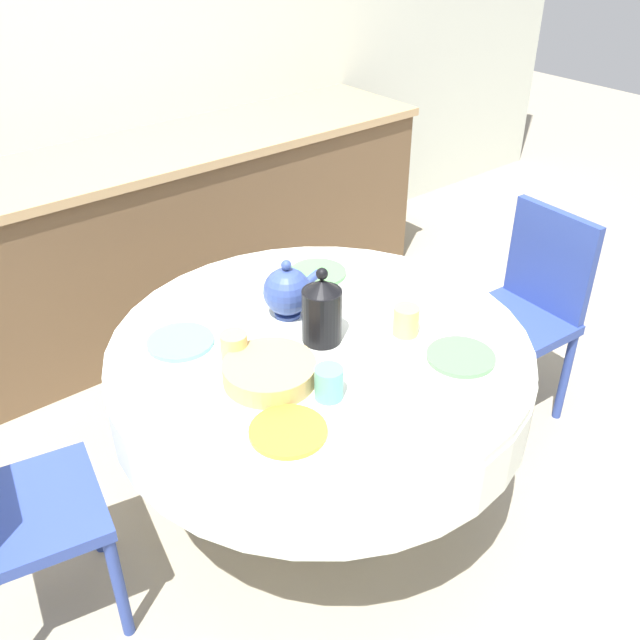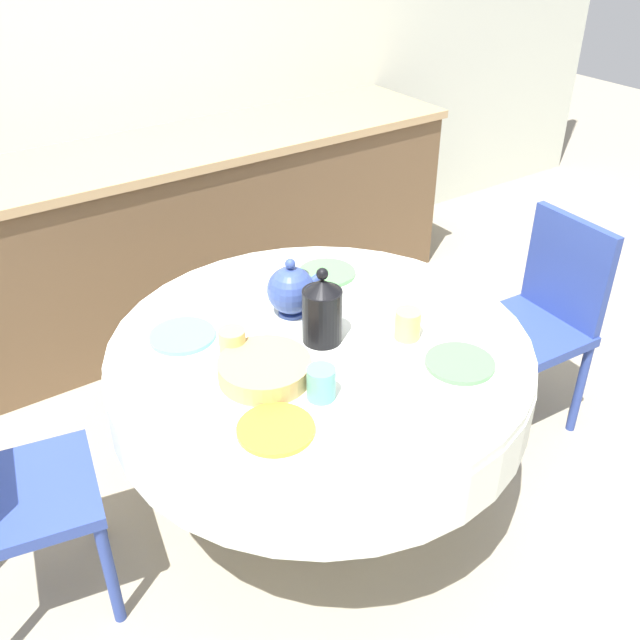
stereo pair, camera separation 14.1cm
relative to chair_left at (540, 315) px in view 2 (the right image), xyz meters
name	(u,v)px [view 2 (the right image)]	position (x,y,z in m)	size (l,w,h in m)	color
ground_plane	(320,505)	(-1.00, 0.06, -0.49)	(12.00, 12.00, 0.00)	#9E937F
wall_back	(86,44)	(-1.00, 1.88, 0.81)	(7.00, 0.05, 2.60)	beige
kitchen_counter	(142,244)	(-1.00, 1.55, -0.05)	(3.24, 0.64, 0.89)	brown
dining_table	(320,373)	(-1.00, 0.06, 0.10)	(1.32, 1.32, 0.72)	brown
chair_left	(540,315)	(0.00, 0.00, 0.00)	(0.42, 0.42, 0.87)	#2D428E
plate_near_left	(276,429)	(-1.33, -0.21, 0.23)	(0.21, 0.21, 0.01)	yellow
cup_near_left	(321,383)	(-1.15, -0.16, 0.27)	(0.08, 0.08, 0.10)	#5BA39E
plate_near_right	(460,363)	(-0.73, -0.27, 0.23)	(0.21, 0.21, 0.01)	#5BA85B
cup_near_right	(408,324)	(-0.76, -0.07, 0.27)	(0.08, 0.08, 0.10)	#DBB766
plate_far_left	(182,336)	(-1.34, 0.33, 0.23)	(0.21, 0.21, 0.01)	#60BCB7
cup_far_left	(233,344)	(-1.26, 0.14, 0.27)	(0.08, 0.08, 0.10)	#DBB766
plate_far_right	(327,273)	(-0.73, 0.40, 0.23)	(0.21, 0.21, 0.01)	#5BA85B
cup_far_right	(297,286)	(-0.91, 0.32, 0.27)	(0.08, 0.08, 0.10)	#28282D
coffee_carafe	(322,311)	(-0.98, 0.07, 0.33)	(0.12, 0.12, 0.25)	black
teapot	(291,290)	(-0.98, 0.25, 0.32)	(0.22, 0.16, 0.20)	#33478E
bread_basket	(265,369)	(-1.23, 0.00, 0.26)	(0.27, 0.27, 0.06)	tan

